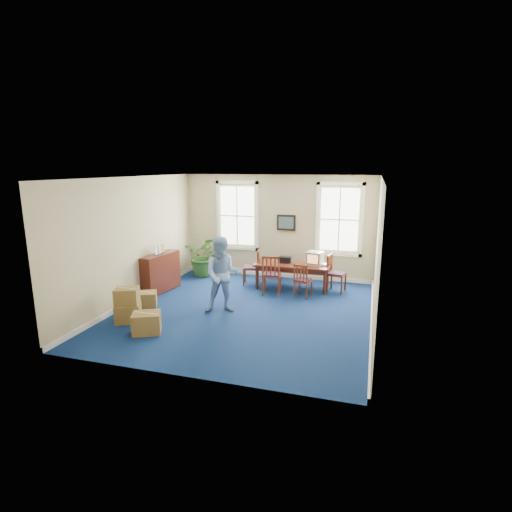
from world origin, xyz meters
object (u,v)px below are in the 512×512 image
(credenza, at_px, (160,273))
(cardboard_boxes, at_px, (138,304))
(potted_plant, at_px, (205,256))
(conference_table, at_px, (293,276))
(man, at_px, (223,275))
(crt_tv, at_px, (315,258))
(chair_near_left, at_px, (272,274))

(credenza, relative_size, cardboard_boxes, 0.92)
(potted_plant, distance_m, cardboard_boxes, 3.98)
(conference_table, xyz_separation_m, credenza, (-3.48, -1.40, 0.17))
(man, relative_size, potted_plant, 1.41)
(cardboard_boxes, bearing_deg, credenza, 106.70)
(man, xyz_separation_m, cardboard_boxes, (-1.62, -1.12, -0.50))
(crt_tv, relative_size, credenza, 0.33)
(chair_near_left, xyz_separation_m, potted_plant, (-2.51, 1.18, 0.10))
(man, distance_m, credenza, 2.50)
(crt_tv, distance_m, potted_plant, 3.61)
(crt_tv, distance_m, credenza, 4.37)
(crt_tv, distance_m, chair_near_left, 1.36)
(conference_table, relative_size, cardboard_boxes, 1.45)
(cardboard_boxes, bearing_deg, chair_near_left, 49.25)
(chair_near_left, relative_size, potted_plant, 0.85)
(credenza, relative_size, potted_plant, 1.04)
(potted_plant, bearing_deg, crt_tv, -6.48)
(crt_tv, distance_m, cardboard_boxes, 5.00)
(crt_tv, bearing_deg, man, -115.08)
(conference_table, xyz_separation_m, crt_tv, (0.63, 0.05, 0.55))
(potted_plant, bearing_deg, conference_table, -8.76)
(conference_table, height_order, potted_plant, potted_plant)
(conference_table, relative_size, crt_tv, 4.78)
(credenza, xyz_separation_m, cardboard_boxes, (0.64, -2.12, -0.11))
(crt_tv, xyz_separation_m, cardboard_boxes, (-3.47, -3.56, -0.49))
(credenza, bearing_deg, chair_near_left, 20.60)
(potted_plant, height_order, cardboard_boxes, potted_plant)
(conference_table, height_order, credenza, credenza)
(crt_tv, bearing_deg, chair_near_left, -131.98)
(chair_near_left, height_order, man, man)
(conference_table, bearing_deg, credenza, -159.03)
(man, bearing_deg, credenza, 136.82)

